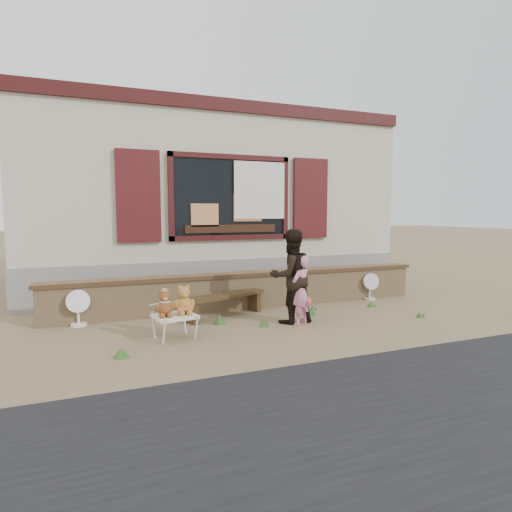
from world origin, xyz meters
name	(u,v)px	position (x,y,z in m)	size (l,w,h in m)	color
ground	(270,321)	(0.00, 0.00, 0.00)	(80.00, 80.00, 0.00)	brown
shopfront	(199,203)	(0.00, 4.49, 2.00)	(8.04, 5.13, 4.00)	gray
brick_wall	(248,290)	(0.00, 1.00, 0.34)	(7.10, 0.36, 0.67)	tan
bench	(225,300)	(-0.60, 0.53, 0.28)	(1.53, 0.83, 0.39)	#342512
folding_chair	(175,317)	(-1.63, -0.42, 0.31)	(0.63, 0.57, 0.34)	white
teddy_bear_left	(165,303)	(-1.76, -0.45, 0.52)	(0.27, 0.24, 0.37)	brown
teddy_bear_right	(184,299)	(-1.49, -0.40, 0.54)	(0.30, 0.26, 0.41)	olive
child	(300,290)	(0.36, -0.38, 0.54)	(0.40, 0.26, 1.09)	pink
adult	(291,276)	(0.27, -0.22, 0.74)	(0.72, 0.56, 1.49)	black
fan_left	(78,308)	(-2.88, 0.80, 0.29)	(0.36, 0.24, 0.57)	white
fan_right	(370,286)	(2.56, 0.80, 0.27)	(0.34, 0.23, 0.54)	silver
grass_tufts	(270,320)	(-0.09, -0.20, 0.06)	(4.95, 1.51, 0.16)	#355C24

